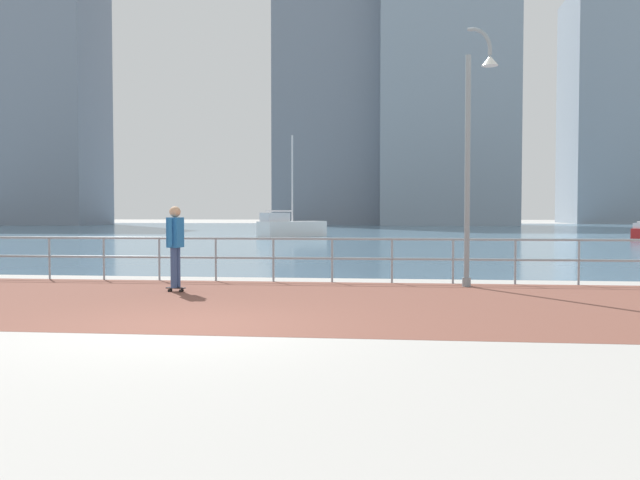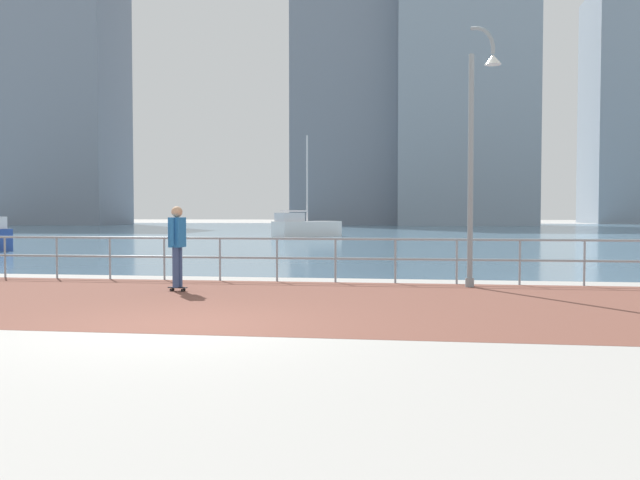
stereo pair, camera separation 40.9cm
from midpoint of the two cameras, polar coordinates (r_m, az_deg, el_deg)
ground at (r=49.59m, az=4.55°, el=0.39°), size 220.00×220.00×0.00m
brick_paving at (r=12.88m, az=-5.93°, el=-5.02°), size 28.00×7.17×0.01m
harbor_water at (r=61.08m, az=5.23°, el=0.74°), size 180.00×88.00×0.00m
waterfront_railing at (r=16.30m, az=-2.88°, el=-0.92°), size 25.25×0.06×1.05m
lamppost at (r=15.42m, az=13.65°, el=7.81°), size 0.69×0.62×5.68m
skateboarder at (r=14.49m, az=-10.99°, el=-0.01°), size 0.41×0.56×1.77m
sailboat_navy at (r=46.64m, az=-1.00°, el=1.08°), size 4.47×4.60×6.88m
tower_brick at (r=118.59m, az=25.12°, el=9.98°), size 15.27×14.55×37.57m
tower_glass at (r=99.21m, az=3.46°, el=13.92°), size 17.58×14.14×44.96m
tower_concrete at (r=101.73m, az=-20.86°, el=12.73°), size 16.66×10.71×42.32m
tower_beige at (r=93.14m, az=12.22°, el=15.05°), size 17.15×10.01×46.25m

